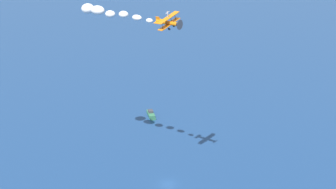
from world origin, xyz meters
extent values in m
plane|color=navy|center=(0.00, 0.00, 0.00)|extent=(2000.00, 2000.00, 0.00)
cube|color=#33704C|center=(-46.30, -3.27, 0.48)|extent=(6.23, 2.80, 0.96)
cone|color=#33704C|center=(-42.67, -2.72, 0.48)|extent=(1.81, 2.13, 1.92)
cube|color=#38383D|center=(-46.75, -3.34, 1.32)|extent=(2.31, 1.84, 0.72)
cylinder|color=orange|center=(0.00, 0.00, 41.50)|extent=(4.93, 5.61, 1.09)
cylinder|color=black|center=(1.86, 2.23, 41.50)|extent=(1.32, 1.24, 1.22)
cylinder|color=#4C4C51|center=(2.13, 2.55, 41.50)|extent=(2.16, 1.82, 2.78)
cube|color=orange|center=(0.14, 0.27, 41.24)|extent=(6.23, 5.50, 1.81)
cube|color=orange|center=(0.44, 0.03, 42.82)|extent=(6.23, 5.50, 1.81)
cylinder|color=black|center=(-1.59, 1.72, 42.62)|extent=(0.43, 0.38, 1.60)
cylinder|color=black|center=(-0.38, 0.71, 42.24)|extent=(0.43, 0.38, 1.60)
cylinder|color=black|center=(0.96, -0.41, 41.82)|extent=(0.43, 0.38, 1.60)
cylinder|color=black|center=(2.17, -1.42, 41.44)|extent=(0.43, 0.38, 1.60)
cube|color=orange|center=(-1.73, -2.27, 42.04)|extent=(1.00, 1.09, 1.19)
cube|color=orange|center=(-1.83, -2.19, 41.50)|extent=(2.46, 2.26, 0.66)
cylinder|color=black|center=(-0.34, 1.33, 40.74)|extent=(0.58, 0.63, 0.61)
cylinder|color=black|center=(1.00, 0.20, 40.32)|extent=(0.58, 0.63, 0.61)
cylinder|color=#262628|center=(0.52, -0.04, 43.25)|extent=(0.27, 0.25, 0.89)
cylinder|color=white|center=(0.44, 0.02, 43.28)|extent=(0.32, 0.30, 0.79)
cylinder|color=white|center=(0.59, -0.10, 43.23)|extent=(0.32, 0.30, 0.79)
cube|color=white|center=(0.63, -0.14, 43.88)|extent=(0.48, 0.44, 0.59)
sphere|color=tan|center=(0.70, -0.19, 44.25)|extent=(0.21, 0.21, 0.21)
cylinder|color=white|center=(0.31, 0.13, 44.11)|extent=(0.51, 0.44, 0.22)
cylinder|color=white|center=(1.00, -0.44, 43.89)|extent=(0.51, 0.44, 0.22)
ellipsoid|color=silver|center=(-3.22, -4.16, 41.35)|extent=(2.27, 2.32, 1.31)
ellipsoid|color=silver|center=(-6.16, -7.08, 41.45)|extent=(3.13, 3.24, 1.68)
ellipsoid|color=silver|center=(-8.72, -10.30, 41.76)|extent=(3.42, 3.47, 2.06)
ellipsoid|color=silver|center=(-11.16, -13.63, 41.37)|extent=(3.62, 3.67, 2.14)
ellipsoid|color=silver|center=(-13.73, -16.85, 41.83)|extent=(4.95, 5.05, 2.84)
ellipsoid|color=silver|center=(-16.89, -19.58, 41.65)|extent=(5.00, 5.01, 3.18)
camera|label=1|loc=(124.81, -6.57, 69.52)|focal=59.62mm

